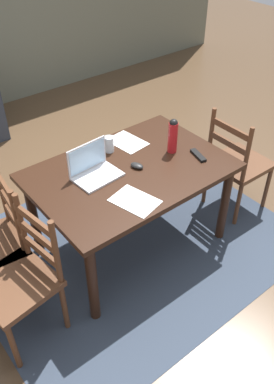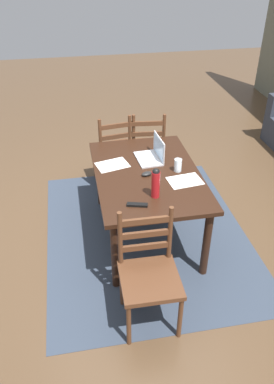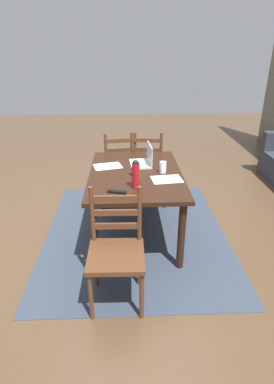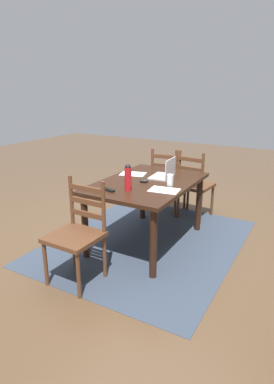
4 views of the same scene
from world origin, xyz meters
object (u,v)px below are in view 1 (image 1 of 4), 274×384
Objects in this scene: drinking_glass at (109,144)px; computer_mouse at (137,166)px; dining_table at (130,180)px; water_bottle at (173,135)px; tv_remote at (198,155)px; laptop at (93,168)px; chair_left_near at (21,279)px; chair_right_near at (237,164)px.

computer_mouse is (0.03, -0.30, -0.04)m from drinking_glass.
dining_table is 0.45m from water_bottle.
tv_remote is (0.10, -0.17, -0.13)m from water_bottle.
laptop reaches higher than computer_mouse.
water_bottle is at bearing -43.95° from tv_remote.
chair_left_near reaches higher than drinking_glass.
laptop is (-0.24, 0.11, 0.15)m from dining_table.
chair_left_near is at bearing -169.40° from dining_table.
drinking_glass is at bearing -29.83° from tv_remote.
laptop is 1.98× the size of tv_remote.
dining_table is at bearing 178.08° from water_bottle.
chair_right_near is 1.13m from drinking_glass.
computer_mouse is at bearing 169.49° from chair_right_near.
water_bottle is (0.39, -0.01, 0.24)m from dining_table.
computer_mouse is (0.29, -0.12, -0.04)m from laptop.
chair_left_near is at bearing -172.87° from water_bottle.
water_bottle is (-0.60, 0.18, 0.42)m from chair_right_near.
dining_table is 0.31m from laptop.
dining_table is at bearing -94.34° from drinking_glass.
laptop reaches higher than dining_table.
chair_left_near is at bearing 15.08° from tv_remote.
dining_table is 11.58× the size of drinking_glass.
dining_table is 1.03m from chair_right_near.
drinking_glass is (0.26, 0.18, 0.00)m from laptop.
water_bottle reaches higher than computer_mouse.
drinking_glass is 0.30m from computer_mouse.
water_bottle reaches higher than chair_left_near.
chair_right_near is 1.01m from computer_mouse.
drinking_glass is (0.02, 0.28, 0.16)m from dining_table.
tv_remote is (0.47, -0.47, -0.05)m from drinking_glass.
chair_right_near is 3.51× the size of water_bottle.
laptop reaches higher than chair_right_near.
chair_left_near is 9.50× the size of computer_mouse.
water_bottle reaches higher than tv_remote.
computer_mouse is at bearing -85.15° from drinking_glass.
tv_remote is at bearing 179.54° from chair_right_near.
chair_right_near is 0.58m from tv_remote.
chair_left_near is at bearing -158.70° from laptop.
water_bottle reaches higher than dining_table.
computer_mouse reaches higher than dining_table.
chair_left_near is 1.17m from drinking_glass.
chair_left_near is 2.82× the size of laptop.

